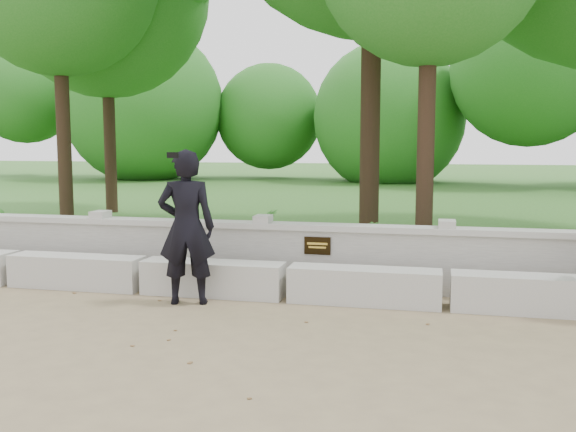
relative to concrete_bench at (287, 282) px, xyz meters
name	(u,v)px	position (x,y,z in m)	size (l,w,h in m)	color
ground	(244,344)	(0.00, -1.90, -0.22)	(80.00, 80.00, 0.00)	#8B7A55
lawn	(374,203)	(0.00, 12.10, -0.10)	(40.00, 22.00, 0.25)	#315A20
concrete_bench	(287,282)	(0.00, 0.00, 0.00)	(11.90, 0.45, 0.45)	beige
parapet_wall	(298,254)	(0.00, 0.70, 0.24)	(12.50, 0.35, 0.90)	#BBB8B1
man_main	(186,227)	(-1.17, -0.48, 0.74)	(0.80, 0.73, 1.93)	black
shrub_a	(2,228)	(-5.21, 1.40, 0.35)	(0.34, 0.23, 0.65)	#357829
shrub_b	(371,243)	(0.94, 1.40, 0.32)	(0.33, 0.27, 0.60)	#357829
shrub_d	(270,227)	(-0.93, 2.74, 0.33)	(0.34, 0.31, 0.61)	#357829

